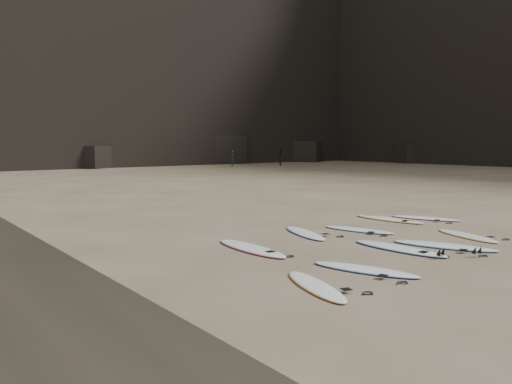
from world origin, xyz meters
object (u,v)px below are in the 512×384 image
person_a (232,158)px  person_b (282,157)px  surfboard_4 (467,236)px  surfboard_5 (251,248)px  surfboard_6 (305,233)px  surfboard_9 (425,218)px  surfboard_8 (389,219)px  surfboard_7 (359,230)px  surfboard_0 (316,286)px  surfboard_2 (399,248)px  surfboard_1 (365,269)px  surfboard_3 (444,245)px

person_a → person_b: (6.21, -1.47, 0.07)m
surfboard_4 → surfboard_5: (-6.00, 2.48, 0.01)m
surfboard_5 → surfboard_6: surfboard_5 is taller
surfboard_9 → person_b: bearing=35.2°
surfboard_4 → surfboard_8: bearing=93.9°
surfboard_7 → surfboard_9: 3.71m
surfboard_0 → surfboard_2: bearing=33.6°
surfboard_1 → surfboard_6: bearing=45.3°
surfboard_7 → surfboard_9: bearing=-13.6°
surfboard_3 → surfboard_0: bearing=165.2°
surfboard_3 → surfboard_5: (-4.18, 2.85, 0.00)m
surfboard_2 → surfboard_4: 3.03m
surfboard_8 → surfboard_9: (1.22, -0.66, -0.00)m
surfboard_6 → person_a: bearing=76.6°
surfboard_4 → surfboard_8: (0.77, 3.35, 0.01)m
person_a → surfboard_8: bearing=0.8°
surfboard_4 → surfboard_5: size_ratio=0.84×
surfboard_0 → surfboard_7: size_ratio=0.96×
surfboard_4 → person_b: size_ratio=1.19×
surfboard_5 → surfboard_9: size_ratio=1.13×
surfboard_5 → person_b: 46.96m
surfboard_8 → person_b: size_ratio=1.37×
surfboard_5 → surfboard_3: bearing=-32.9°
surfboard_1 → surfboard_5: (-0.63, 3.18, 0.01)m
surfboard_0 → surfboard_1: (1.69, 0.22, 0.00)m
surfboard_8 → person_b: 42.03m
surfboard_4 → person_b: 45.22m
surfboard_7 → person_b: person_b is taller
surfboard_8 → surfboard_7: bearing=-168.4°
surfboard_4 → surfboard_8: 3.44m
surfboard_2 → surfboard_3: size_ratio=1.01×
surfboard_4 → surfboard_8: size_ratio=0.87×
surfboard_3 → surfboard_4: bearing=-9.0°
surfboard_2 → surfboard_9: 5.62m
surfboard_6 → person_b: bearing=68.9°
surfboard_3 → person_a: bearing=41.3°
surfboard_6 → person_b: size_ratio=1.26×
surfboard_2 → person_a: 44.66m
surfboard_4 → surfboard_0: bearing=-155.7°
surfboard_5 → surfboard_8: surfboard_5 is taller
surfboard_7 → surfboard_9: surfboard_9 is taller
surfboard_3 → surfboard_7: 2.96m
surfboard_2 → surfboard_4: (3.03, -0.15, -0.01)m
surfboard_5 → person_b: person_b is taller
person_a → surfboard_5: bearing=-6.5°
surfboard_1 → surfboard_3: 3.56m
surfboard_1 → surfboard_6: size_ratio=0.98×
surfboard_8 → surfboard_9: size_ratio=1.10×
surfboard_6 → surfboard_1: bearing=-97.6°
surfboard_3 → surfboard_7: size_ratio=1.14×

